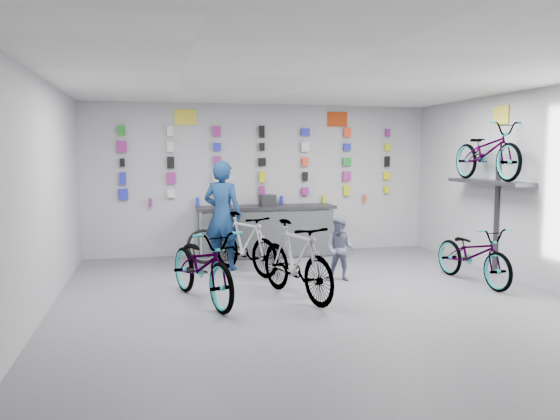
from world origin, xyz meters
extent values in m
plane|color=#56565C|center=(0.00, 0.00, 0.00)|extent=(8.00, 8.00, 0.00)
plane|color=white|center=(0.00, 0.00, 3.00)|extent=(8.00, 8.00, 0.00)
plane|color=#B9B9BB|center=(0.00, 4.00, 1.50)|extent=(7.00, 0.00, 7.00)
plane|color=#B9B9BB|center=(0.00, -4.00, 1.50)|extent=(7.00, 0.00, 7.00)
plane|color=#B9B9BB|center=(-3.50, 0.00, 1.50)|extent=(0.00, 8.00, 8.00)
plane|color=#B9B9BB|center=(3.50, 0.00, 1.50)|extent=(0.00, 8.00, 8.00)
cube|color=black|center=(0.00, 3.55, 0.45)|extent=(2.60, 0.60, 0.90)
cube|color=silver|center=(0.00, 3.25, 0.48)|extent=(2.60, 0.02, 0.90)
cube|color=silver|center=(-1.30, 3.25, 0.48)|extent=(0.04, 0.04, 0.96)
cube|color=silver|center=(1.30, 3.25, 0.48)|extent=(0.04, 0.04, 0.96)
cube|color=black|center=(0.00, 3.55, 0.97)|extent=(2.70, 0.66, 0.06)
cube|color=#2229B7|center=(-2.70, 3.93, 1.25)|extent=(0.17, 0.06, 0.21)
cube|color=silver|center=(-1.80, 3.93, 1.25)|extent=(0.15, 0.06, 0.17)
cube|color=#2229B7|center=(-0.90, 3.93, 1.25)|extent=(0.15, 0.06, 0.21)
cube|color=#92227D|center=(0.00, 3.93, 1.25)|extent=(0.10, 0.06, 0.24)
cube|color=#92227D|center=(0.90, 3.93, 1.25)|extent=(0.14, 0.06, 0.16)
cube|color=#C9D10B|center=(1.80, 3.93, 1.25)|extent=(0.12, 0.06, 0.21)
cube|color=#C9D10B|center=(2.70, 3.93, 1.25)|extent=(0.10, 0.06, 0.14)
cube|color=#2229B7|center=(-2.70, 3.93, 1.55)|extent=(0.12, 0.06, 0.23)
cube|color=#92227D|center=(-1.80, 3.93, 1.55)|extent=(0.17, 0.06, 0.22)
cube|color=silver|center=(-0.90, 3.93, 1.55)|extent=(0.16, 0.06, 0.17)
cube|color=#C9D10B|center=(0.00, 3.93, 1.55)|extent=(0.11, 0.06, 0.21)
cube|color=black|center=(0.90, 3.93, 1.55)|extent=(0.10, 0.06, 0.18)
cube|color=#92227D|center=(1.80, 3.93, 1.55)|extent=(0.17, 0.06, 0.19)
cube|color=#C9D10B|center=(2.70, 3.93, 1.55)|extent=(0.15, 0.06, 0.15)
cube|color=black|center=(-2.70, 3.93, 1.85)|extent=(0.09, 0.06, 0.15)
cube|color=black|center=(-1.80, 3.93, 1.85)|extent=(0.13, 0.06, 0.22)
cube|color=#92227D|center=(-0.90, 3.93, 1.85)|extent=(0.13, 0.06, 0.23)
cube|color=black|center=(0.00, 3.93, 1.85)|extent=(0.14, 0.06, 0.16)
cube|color=#EF4720|center=(0.90, 3.93, 1.85)|extent=(0.12, 0.06, 0.18)
cube|color=#24892C|center=(1.80, 3.93, 1.85)|extent=(0.17, 0.06, 0.16)
cube|color=black|center=(2.70, 3.93, 1.85)|extent=(0.10, 0.06, 0.22)
cube|color=#92227D|center=(-2.70, 3.93, 2.15)|extent=(0.18, 0.06, 0.22)
cube|color=silver|center=(-1.80, 3.93, 2.15)|extent=(0.13, 0.06, 0.19)
cube|color=#2229B7|center=(-0.90, 3.93, 2.15)|extent=(0.14, 0.06, 0.16)
cube|color=black|center=(0.00, 3.93, 2.15)|extent=(0.10, 0.06, 0.15)
cube|color=silver|center=(0.90, 3.93, 2.15)|extent=(0.17, 0.06, 0.19)
cube|color=#2229B7|center=(1.80, 3.93, 2.15)|extent=(0.15, 0.06, 0.15)
cube|color=#C9D10B|center=(2.70, 3.93, 2.15)|extent=(0.11, 0.06, 0.14)
cube|color=#24892C|center=(-2.70, 3.93, 2.45)|extent=(0.14, 0.06, 0.18)
cube|color=silver|center=(-1.80, 3.93, 2.45)|extent=(0.12, 0.06, 0.20)
cube|color=#92227D|center=(-0.90, 3.93, 2.45)|extent=(0.15, 0.06, 0.20)
cube|color=black|center=(0.00, 3.93, 2.45)|extent=(0.10, 0.06, 0.24)
cube|color=#2229B7|center=(0.90, 3.93, 2.45)|extent=(0.17, 0.06, 0.15)
cube|color=#EF4720|center=(1.80, 3.93, 2.45)|extent=(0.15, 0.06, 0.19)
cube|color=#92227D|center=(2.70, 3.93, 2.45)|extent=(0.09, 0.06, 0.17)
cylinder|color=#92227D|center=(-2.20, 3.91, 1.08)|extent=(0.07, 0.07, 0.16)
cylinder|color=#2229B7|center=(-1.30, 3.91, 1.08)|extent=(0.07, 0.07, 0.16)
cylinder|color=#2229B7|center=(0.40, 3.91, 1.08)|extent=(0.07, 0.07, 0.16)
cylinder|color=#C9D10B|center=(1.30, 3.91, 1.08)|extent=(0.07, 0.07, 0.16)
cylinder|color=#EF4720|center=(2.20, 3.91, 1.08)|extent=(0.07, 0.07, 0.16)
cube|color=#333338|center=(3.30, 1.20, 1.55)|extent=(0.38, 1.90, 0.06)
cube|color=#333338|center=(3.48, 1.20, 1.00)|extent=(0.04, 0.10, 2.00)
cube|color=yellow|center=(-1.50, 3.98, 2.72)|extent=(0.42, 0.02, 0.30)
cube|color=#BA3A10|center=(1.60, 3.98, 2.72)|extent=(0.42, 0.02, 0.30)
cube|color=yellow|center=(3.48, 1.20, 2.65)|extent=(0.02, 0.40, 0.30)
imported|color=gray|center=(-1.51, 0.51, 0.51)|extent=(1.25, 2.07, 1.03)
imported|color=gray|center=(-0.21, 0.41, 0.54)|extent=(1.03, 1.88, 1.09)
imported|color=gray|center=(2.71, 0.65, 0.46)|extent=(0.78, 1.80, 0.92)
imported|color=gray|center=(-0.65, 2.16, 0.51)|extent=(1.24, 1.73, 1.03)
imported|color=gray|center=(3.25, 1.20, 2.05)|extent=(0.63, 1.80, 0.95)
imported|color=navy|center=(-0.97, 2.55, 0.95)|extent=(0.83, 0.74, 1.90)
imported|color=slate|center=(0.74, 1.28, 0.51)|extent=(0.63, 0.60, 1.02)
torus|color=black|center=(-1.25, 3.17, 0.31)|extent=(0.67, 0.31, 0.64)
torus|color=silver|center=(-1.25, 3.17, 0.31)|extent=(0.54, 0.22, 0.52)
cube|color=black|center=(0.03, 3.55, 1.11)|extent=(0.31, 0.32, 0.22)
camera|label=1|loc=(-2.13, -6.84, 2.03)|focal=35.00mm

